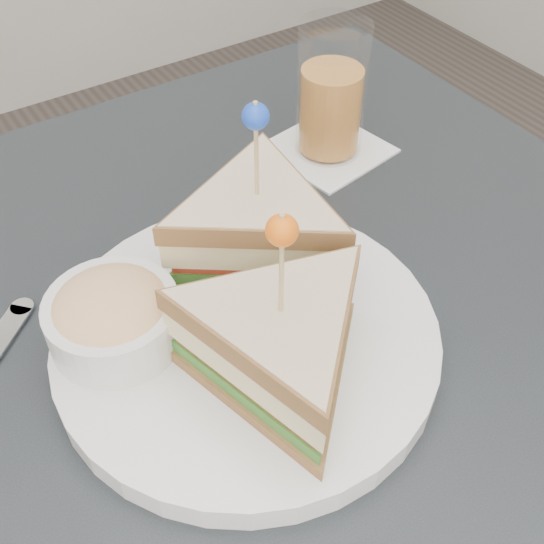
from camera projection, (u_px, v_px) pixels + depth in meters
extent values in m
cube|color=black|center=(269.00, 338.00, 0.57)|extent=(0.80, 0.80, 0.03)
cylinder|color=black|center=(329.00, 260.00, 1.18)|extent=(0.04, 0.04, 0.72)
cylinder|color=white|center=(247.00, 341.00, 0.54)|extent=(0.37, 0.37, 0.02)
cylinder|color=white|center=(246.00, 331.00, 0.53)|extent=(0.37, 0.37, 0.01)
cylinder|color=tan|center=(281.00, 274.00, 0.42)|extent=(0.00, 0.00, 0.09)
sphere|color=orange|center=(282.00, 230.00, 0.39)|extent=(0.02, 0.02, 0.02)
cylinder|color=tan|center=(256.00, 158.00, 0.51)|extent=(0.00, 0.00, 0.09)
sphere|color=#183FB9|center=(256.00, 116.00, 0.48)|extent=(0.02, 0.02, 0.02)
cylinder|color=silver|center=(115.00, 323.00, 0.51)|extent=(0.12, 0.12, 0.04)
ellipsoid|color=#E0B772|center=(111.00, 309.00, 0.50)|extent=(0.11, 0.11, 0.04)
cylinder|color=white|center=(22.00, 307.00, 0.57)|extent=(0.03, 0.03, 0.00)
cube|color=white|center=(327.00, 149.00, 0.74)|extent=(0.13, 0.13, 0.00)
cylinder|color=#C57C37|center=(330.00, 109.00, 0.70)|extent=(0.07, 0.07, 0.09)
cylinder|color=white|center=(332.00, 90.00, 0.69)|extent=(0.08, 0.08, 0.14)
cube|color=white|center=(334.00, 68.00, 0.68)|extent=(0.02, 0.02, 0.02)
cube|color=white|center=(329.00, 83.00, 0.67)|extent=(0.02, 0.02, 0.02)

